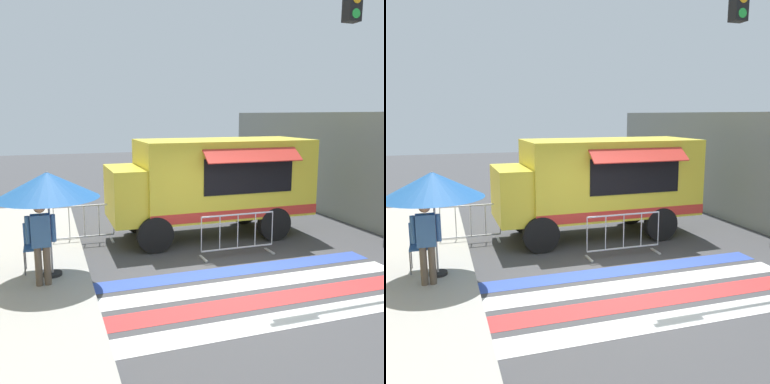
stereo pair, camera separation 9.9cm
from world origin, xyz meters
TOP-DOWN VIEW (x-y plane):
  - ground_plane at (0.00, 0.00)m, footprint 60.00×60.00m
  - concrete_wall_right at (5.01, 3.00)m, footprint 0.20×16.00m
  - crosswalk_painted at (0.00, -0.68)m, footprint 6.40×2.84m
  - food_truck at (0.38, 3.13)m, footprint 5.36×2.49m
  - traffic_signal_pole at (3.37, 0.70)m, footprint 4.47×0.29m
  - patio_umbrella at (-3.71, 1.04)m, footprint 1.95×1.95m
  - folding_chair at (-4.01, 1.51)m, footprint 0.44×0.44m
  - vendor_person at (-3.87, 0.59)m, footprint 0.53×0.21m
  - barricade_front at (0.44, 1.37)m, footprint 1.84×0.44m
  - barricade_side at (-2.88, 3.51)m, footprint 1.51×0.44m

SIDE VIEW (x-z plane):
  - ground_plane at x=0.00m, z-range 0.00..0.00m
  - crosswalk_painted at x=0.00m, z-range 0.00..0.01m
  - barricade_side at x=-2.88m, z-range -0.02..0.99m
  - barricade_front at x=0.44m, z-range -0.01..1.00m
  - folding_chair at x=-4.01m, z-range 0.25..1.21m
  - vendor_person at x=-3.87m, z-range 0.25..1.83m
  - food_truck at x=0.38m, z-range 0.22..2.84m
  - concrete_wall_right at x=5.01m, z-range 0.00..3.35m
  - patio_umbrella at x=-3.71m, z-range 0.92..2.98m
  - traffic_signal_pole at x=3.37m, z-range 1.18..7.75m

